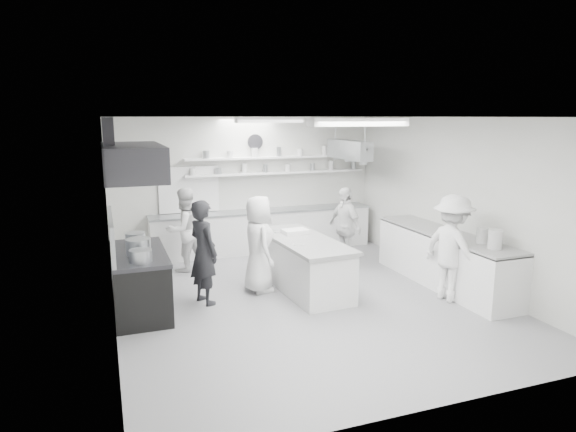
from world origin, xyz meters
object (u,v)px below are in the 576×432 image
object	(u,v)px
stove	(140,283)
right_counter	(444,260)
cook_stove	(204,252)
back_counter	(264,231)
cook_back	(184,230)
prep_island	(303,265)

from	to	relation	value
stove	right_counter	bearing A→B (deg)	-6.52
stove	cook_stove	distance (m)	1.09
right_counter	cook_stove	bearing A→B (deg)	171.90
cook_stove	stove	bearing A→B (deg)	68.56
back_counter	cook_back	world-z (taller)	cook_back
back_counter	right_counter	size ratio (longest dim) A/B	1.52
prep_island	cook_stove	bearing A→B (deg)	179.88
stove	cook_stove	world-z (taller)	cook_stove
back_counter	prep_island	xyz separation A→B (m)	(-0.11, -2.70, -0.03)
stove	prep_island	world-z (taller)	stove
cook_back	right_counter	bearing A→B (deg)	123.50
back_counter	prep_island	distance (m)	2.70
prep_island	stove	bearing A→B (deg)	178.75
back_counter	right_counter	bearing A→B (deg)	-55.35
right_counter	cook_back	bearing A→B (deg)	149.33
right_counter	cook_stove	size ratio (longest dim) A/B	1.93
cook_stove	back_counter	bearing A→B (deg)	-55.57
right_counter	cook_stove	xyz separation A→B (m)	(-4.24, 0.60, 0.38)
stove	back_counter	size ratio (longest dim) A/B	0.36
back_counter	cook_back	xyz separation A→B (m)	(-1.90, -0.88, 0.36)
prep_island	cook_back	size ratio (longest dim) A/B	1.41
stove	right_counter	world-z (taller)	right_counter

